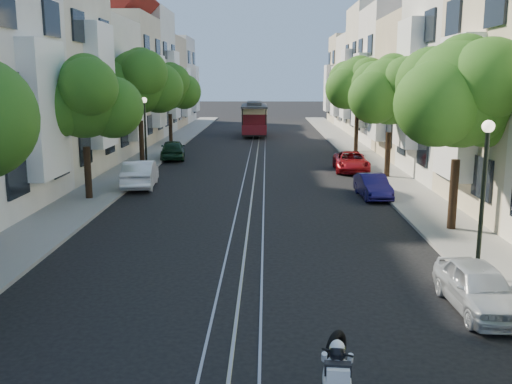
{
  "coord_description": "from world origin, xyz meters",
  "views": [
    {
      "loc": [
        0.66,
        -10.61,
        5.31
      ],
      "look_at": [
        0.33,
        7.26,
        1.75
      ],
      "focal_mm": 40.0,
      "sensor_mm": 36.0,
      "label": 1
    }
  ],
  "objects_px": {
    "parked_car_e_far": "(351,162)",
    "tree_w_c": "(140,83)",
    "tree_w_d": "(170,88)",
    "lamp_west": "(145,123)",
    "lamp_east": "(484,176)",
    "parked_car_w_mid": "(140,174)",
    "tree_e_c": "(392,93)",
    "sportbike_rider": "(337,382)",
    "parked_car_e_mid": "(373,186)",
    "parked_car_e_near": "(479,287)",
    "parked_car_w_far": "(173,150)",
    "tree_w_b": "(85,100)",
    "cable_car": "(254,117)",
    "tree_e_d": "(359,85)",
    "tree_e_b": "(462,96)"
  },
  "relations": [
    {
      "from": "parked_car_e_far",
      "to": "tree_w_c",
      "type": "bearing_deg",
      "value": 170.77
    },
    {
      "from": "tree_w_d",
      "to": "lamp_west",
      "type": "relative_size",
      "value": 1.57
    },
    {
      "from": "lamp_east",
      "to": "parked_car_w_mid",
      "type": "bearing_deg",
      "value": 132.08
    },
    {
      "from": "parked_car_e_far",
      "to": "tree_e_c",
      "type": "bearing_deg",
      "value": -52.96
    },
    {
      "from": "tree_e_c",
      "to": "sportbike_rider",
      "type": "xyz_separation_m",
      "value": [
        -5.51,
        -22.63,
        -3.83
      ]
    },
    {
      "from": "lamp_west",
      "to": "parked_car_e_mid",
      "type": "distance_m",
      "value": 13.99
    },
    {
      "from": "parked_car_e_near",
      "to": "parked_car_w_far",
      "type": "height_order",
      "value": "parked_car_w_far"
    },
    {
      "from": "tree_w_b",
      "to": "lamp_west",
      "type": "distance_m",
      "value": 8.22
    },
    {
      "from": "parked_car_e_mid",
      "to": "lamp_west",
      "type": "bearing_deg",
      "value": 145.08
    },
    {
      "from": "tree_w_b",
      "to": "parked_car_w_far",
      "type": "bearing_deg",
      "value": 83.35
    },
    {
      "from": "parked_car_e_near",
      "to": "parked_car_w_mid",
      "type": "xyz_separation_m",
      "value": [
        -11.2,
        15.18,
        0.12
      ]
    },
    {
      "from": "parked_car_w_far",
      "to": "tree_e_c",
      "type": "bearing_deg",
      "value": 143.31
    },
    {
      "from": "tree_w_c",
      "to": "lamp_east",
      "type": "xyz_separation_m",
      "value": [
        13.44,
        -20.98,
        -2.22
      ]
    },
    {
      "from": "cable_car",
      "to": "parked_car_e_mid",
      "type": "distance_m",
      "value": 29.42
    },
    {
      "from": "tree_e_d",
      "to": "parked_car_e_near",
      "type": "height_order",
      "value": "tree_e_d"
    },
    {
      "from": "tree_w_d",
      "to": "lamp_west",
      "type": "bearing_deg",
      "value": -86.56
    },
    {
      "from": "tree_w_c",
      "to": "parked_car_e_near",
      "type": "height_order",
      "value": "tree_w_c"
    },
    {
      "from": "tree_e_d",
      "to": "parked_car_w_mid",
      "type": "bearing_deg",
      "value": -132.99
    },
    {
      "from": "tree_e_b",
      "to": "tree_e_d",
      "type": "bearing_deg",
      "value": 90.0
    },
    {
      "from": "lamp_west",
      "to": "parked_car_e_far",
      "type": "height_order",
      "value": "lamp_west"
    },
    {
      "from": "tree_e_b",
      "to": "tree_w_b",
      "type": "bearing_deg",
      "value": 160.85
    },
    {
      "from": "tree_e_d",
      "to": "parked_car_e_mid",
      "type": "relative_size",
      "value": 2.11
    },
    {
      "from": "lamp_west",
      "to": "parked_car_w_mid",
      "type": "xyz_separation_m",
      "value": [
        0.7,
        -4.82,
        -2.16
      ]
    },
    {
      "from": "tree_e_c",
      "to": "lamp_east",
      "type": "relative_size",
      "value": 1.57
    },
    {
      "from": "tree_e_b",
      "to": "lamp_east",
      "type": "height_order",
      "value": "tree_e_b"
    },
    {
      "from": "cable_car",
      "to": "parked_car_w_mid",
      "type": "xyz_separation_m",
      "value": [
        -5.1,
        -26.44,
        -1.05
      ]
    },
    {
      "from": "lamp_west",
      "to": "parked_car_e_mid",
      "type": "height_order",
      "value": "lamp_west"
    },
    {
      "from": "tree_e_c",
      "to": "parked_car_w_far",
      "type": "bearing_deg",
      "value": 150.77
    },
    {
      "from": "parked_car_e_near",
      "to": "parked_car_e_far",
      "type": "relative_size",
      "value": 0.8
    },
    {
      "from": "parked_car_e_mid",
      "to": "parked_car_e_near",
      "type": "bearing_deg",
      "value": -93.18
    },
    {
      "from": "tree_e_b",
      "to": "cable_car",
      "type": "bearing_deg",
      "value": 102.63
    },
    {
      "from": "parked_car_e_near",
      "to": "parked_car_w_far",
      "type": "relative_size",
      "value": 0.84
    },
    {
      "from": "tree_w_d",
      "to": "lamp_east",
      "type": "distance_m",
      "value": 34.73
    },
    {
      "from": "tree_w_d",
      "to": "cable_car",
      "type": "distance_m",
      "value": 10.52
    },
    {
      "from": "sportbike_rider",
      "to": "cable_car",
      "type": "bearing_deg",
      "value": 97.89
    },
    {
      "from": "sportbike_rider",
      "to": "lamp_east",
      "type": "bearing_deg",
      "value": 60.72
    },
    {
      "from": "tree_e_b",
      "to": "tree_w_d",
      "type": "height_order",
      "value": "tree_e_b"
    },
    {
      "from": "lamp_west",
      "to": "parked_car_w_mid",
      "type": "height_order",
      "value": "lamp_west"
    },
    {
      "from": "parked_car_e_mid",
      "to": "tree_e_b",
      "type": "bearing_deg",
      "value": -76.88
    },
    {
      "from": "tree_e_b",
      "to": "parked_car_e_mid",
      "type": "xyz_separation_m",
      "value": [
        -1.77,
        5.86,
        -4.2
      ]
    },
    {
      "from": "tree_e_d",
      "to": "lamp_west",
      "type": "distance_m",
      "value": 16.39
    },
    {
      "from": "tree_w_c",
      "to": "tree_e_b",
      "type": "bearing_deg",
      "value": -48.01
    },
    {
      "from": "parked_car_w_far",
      "to": "parked_car_w_mid",
      "type": "bearing_deg",
      "value": 82.54
    },
    {
      "from": "cable_car",
      "to": "tree_w_d",
      "type": "bearing_deg",
      "value": -132.12
    },
    {
      "from": "tree_e_c",
      "to": "cable_car",
      "type": "xyz_separation_m",
      "value": [
        -7.76,
        23.64,
        -2.87
      ]
    },
    {
      "from": "cable_car",
      "to": "parked_car_e_near",
      "type": "height_order",
      "value": "cable_car"
    },
    {
      "from": "tree_e_b",
      "to": "tree_e_c",
      "type": "xyz_separation_m",
      "value": [
        -0.0,
        11.0,
        -0.13
      ]
    },
    {
      "from": "tree_e_d",
      "to": "sportbike_rider",
      "type": "distance_m",
      "value": 34.32
    },
    {
      "from": "tree_e_b",
      "to": "parked_car_e_near",
      "type": "height_order",
      "value": "tree_e_b"
    },
    {
      "from": "tree_w_d",
      "to": "parked_car_e_near",
      "type": "xyz_separation_m",
      "value": [
        12.74,
        -33.98,
        -4.04
      ]
    }
  ]
}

